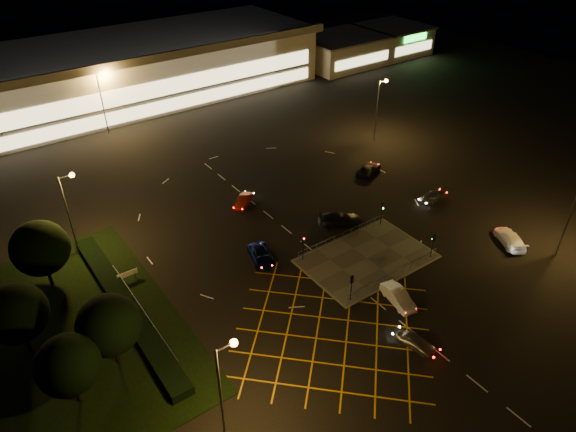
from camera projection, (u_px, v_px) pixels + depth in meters
ground at (342, 257)px, 58.15m from camera, size 180.00×180.00×0.00m
pedestrian_island at (367, 259)px, 57.74m from camera, size 14.00×9.00×0.12m
grass_verge at (76, 331)px, 48.62m from camera, size 18.00×30.00×0.08m
hedge at (126, 306)px, 50.79m from camera, size 2.00×26.00×1.00m
supermarket at (130, 69)px, 97.07m from camera, size 72.00×26.50×10.50m
retail_unit_a at (341, 50)px, 115.14m from camera, size 18.80×14.80×6.35m
retail_unit_b at (392, 39)px, 122.87m from camera, size 14.80×14.80×6.35m
streetlight_sw at (225, 380)px, 35.95m from camera, size 1.78×0.56×10.03m
streetlight_se at (575, 205)px, 54.95m from camera, size 1.78×0.56×10.03m
streetlight_nw at (70, 203)px, 55.25m from camera, size 1.78×0.56×10.03m
streetlight_ne at (380, 102)px, 79.87m from camera, size 1.78×0.56×10.03m
streetlight_far_left at (104, 95)px, 82.31m from camera, size 1.78×0.56×10.03m
streetlight_far_right at (296, 51)px, 103.05m from camera, size 1.78×0.56×10.03m
signal_sw at (352, 283)px, 50.85m from camera, size 0.28×0.30×3.15m
signal_se at (433, 241)px, 56.67m from camera, size 0.28×0.30×3.15m
signal_nw at (303, 244)px, 56.25m from camera, size 0.28×0.30×3.15m
signal_ne at (382, 209)px, 62.06m from camera, size 0.28×0.30×3.15m
tree_a at (68, 365)px, 39.86m from camera, size 5.04×5.04×6.86m
tree_b at (16, 313)px, 44.12m from camera, size 5.40×5.40×7.35m
tree_c at (40, 248)px, 51.30m from camera, size 5.76×5.76×7.84m
tree_e at (109, 325)px, 42.98m from camera, size 5.40×5.40×7.35m
car_near_silver at (416, 342)px, 46.72m from camera, size 2.21×3.88×1.25m
car_queue_white at (398, 297)px, 51.52m from camera, size 2.41×4.73×1.49m
car_left_blue at (261, 256)px, 57.24m from camera, size 3.40×5.15×1.32m
car_far_dkgrey at (340, 219)px, 63.04m from camera, size 5.79×4.65×1.57m
car_right_silver at (433, 196)px, 67.83m from camera, size 4.01×1.72×1.35m
car_circ_red at (244, 201)px, 66.96m from camera, size 3.79×3.35×1.24m
car_east_grey at (369, 169)px, 73.98m from camera, size 5.36×3.98×1.35m
car_approach_white at (510, 238)px, 59.81m from camera, size 4.23×5.44×1.47m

